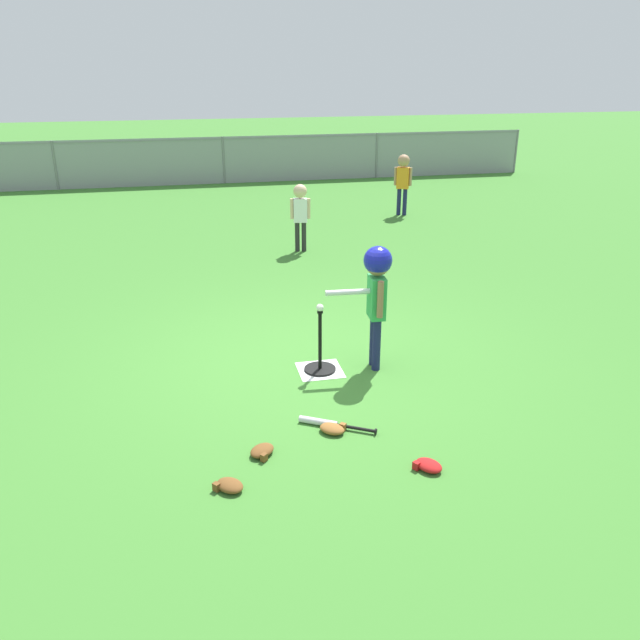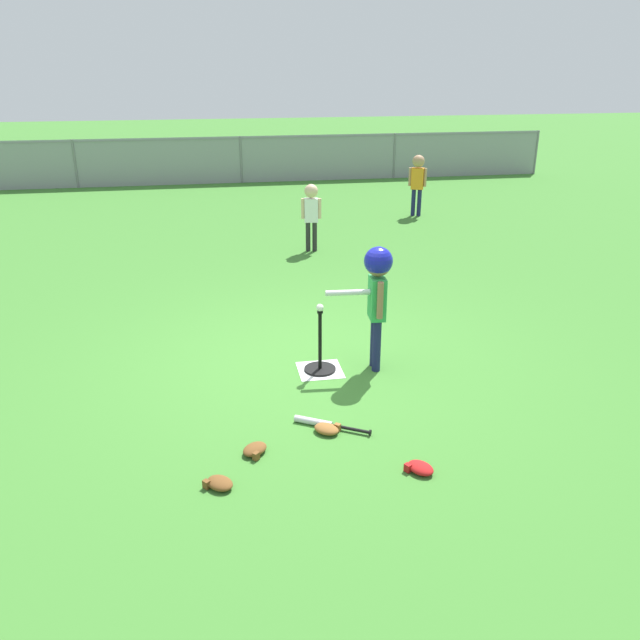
{
  "view_description": "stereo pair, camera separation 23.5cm",
  "coord_description": "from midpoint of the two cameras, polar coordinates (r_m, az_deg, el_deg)",
  "views": [
    {
      "loc": [
        -1.18,
        -6.02,
        2.93
      ],
      "look_at": [
        0.08,
        -0.26,
        0.55
      ],
      "focal_mm": 36.37,
      "sensor_mm": 36.0,
      "label": 1
    },
    {
      "loc": [
        -0.95,
        -6.07,
        2.93
      ],
      "look_at": [
        0.08,
        -0.26,
        0.55
      ],
      "focal_mm": 36.37,
      "sensor_mm": 36.0,
      "label": 2
    }
  ],
  "objects": [
    {
      "name": "glove_outfield_drop",
      "position": [
        5.14,
        10.11,
        -12.7
      ],
      "size": [
        0.25,
        0.27,
        0.07
      ],
      "color": "#B21919",
      "rests_on": "ground_plane"
    },
    {
      "name": "home_plate",
      "position": [
        6.58,
        1.03,
        -4.42
      ],
      "size": [
        0.44,
        0.44,
        0.01
      ],
      "primitive_type": "cube",
      "color": "white",
      "rests_on": "ground_plane"
    },
    {
      "name": "glove_tossed_aside",
      "position": [
        5.29,
        -4.46,
        -11.3
      ],
      "size": [
        0.27,
        0.27,
        0.07
      ],
      "color": "brown",
      "rests_on": "ground_plane"
    },
    {
      "name": "spare_bat_silver",
      "position": [
        5.62,
        1.31,
        -9.07
      ],
      "size": [
        0.62,
        0.39,
        0.06
      ],
      "color": "silver",
      "rests_on": "ground_plane"
    },
    {
      "name": "ground_plane",
      "position": [
        6.8,
        -0.09,
        -3.54
      ],
      "size": [
        60.0,
        60.0,
        0.0
      ],
      "primitive_type": "plane",
      "color": "#3D7A2D"
    },
    {
      "name": "fielder_deep_left",
      "position": [
        10.53,
        -0.13,
        9.78
      ],
      "size": [
        0.32,
        0.22,
        1.09
      ],
      "color": "#262626",
      "rests_on": "ground_plane"
    },
    {
      "name": "batter_child",
      "position": [
        6.32,
        6.1,
        3.21
      ],
      "size": [
        0.65,
        0.36,
        1.27
      ],
      "color": "#191E4C",
      "rests_on": "ground_plane"
    },
    {
      "name": "fielder_near_left",
      "position": [
        13.22,
        9.1,
        12.31
      ],
      "size": [
        0.33,
        0.24,
        1.2
      ],
      "color": "#191E4C",
      "rests_on": "ground_plane"
    },
    {
      "name": "outfield_fence",
      "position": [
        16.9,
        -6.56,
        13.97
      ],
      "size": [
        16.06,
        0.06,
        1.15
      ],
      "color": "slate",
      "rests_on": "ground_plane"
    },
    {
      "name": "glove_near_bats",
      "position": [
        4.95,
        -7.48,
        -14.06
      ],
      "size": [
        0.26,
        0.27,
        0.07
      ],
      "color": "brown",
      "rests_on": "ground_plane"
    },
    {
      "name": "glove_by_plate",
      "position": [
        5.53,
        1.86,
        -9.57
      ],
      "size": [
        0.27,
        0.27,
        0.07
      ],
      "color": "brown",
      "rests_on": "ground_plane"
    },
    {
      "name": "baseball_on_tee",
      "position": [
        6.31,
        1.07,
        1.09
      ],
      "size": [
        0.07,
        0.07,
        0.07
      ],
      "primitive_type": "sphere",
      "color": "white",
      "rests_on": "batting_tee"
    },
    {
      "name": "batting_tee",
      "position": [
        6.54,
        1.03,
        -3.67
      ],
      "size": [
        0.32,
        0.32,
        0.64
      ],
      "color": "black",
      "rests_on": "ground_plane"
    }
  ]
}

